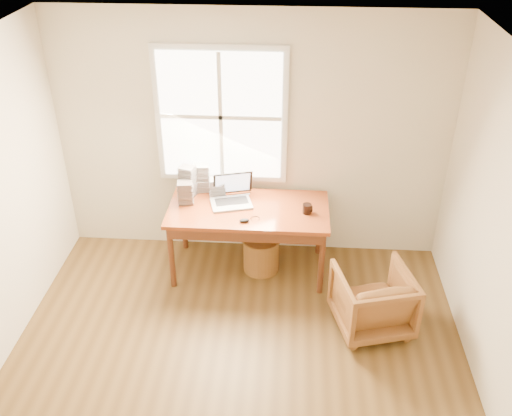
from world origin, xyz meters
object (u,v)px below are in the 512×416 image
(armchair, at_px, (373,300))
(laptop, at_px, (231,190))
(coffee_mug, at_px, (307,209))
(desk, at_px, (248,210))
(cd_stack_a, at_px, (202,177))
(wicker_stool, at_px, (261,254))

(armchair, xyz_separation_m, laptop, (-1.37, 0.84, 0.61))
(laptop, height_order, coffee_mug, laptop)
(desk, distance_m, cd_stack_a, 0.63)
(laptop, xyz_separation_m, cd_stack_a, (-0.33, 0.28, -0.01))
(cd_stack_a, bearing_deg, coffee_mug, -19.34)
(desk, relative_size, coffee_mug, 16.34)
(wicker_stool, height_order, coffee_mug, coffee_mug)
(armchair, xyz_separation_m, cd_stack_a, (-1.70, 1.12, 0.60))
(wicker_stool, bearing_deg, desk, 180.00)
(armchair, relative_size, coffee_mug, 6.80)
(desk, height_order, coffee_mug, coffee_mug)
(coffee_mug, bearing_deg, laptop, -172.61)
(desk, height_order, cd_stack_a, cd_stack_a)
(laptop, distance_m, coffee_mug, 0.77)
(wicker_stool, distance_m, coffee_mug, 0.76)
(armchair, height_order, wicker_stool, armchair)
(armchair, relative_size, laptop, 1.44)
(desk, xyz_separation_m, cd_stack_a, (-0.51, 0.33, 0.17))
(armchair, xyz_separation_m, coffee_mug, (-0.61, 0.73, 0.50))
(armchair, distance_m, cd_stack_a, 2.12)
(desk, bearing_deg, laptop, 163.53)
(armchair, height_order, coffee_mug, coffee_mug)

